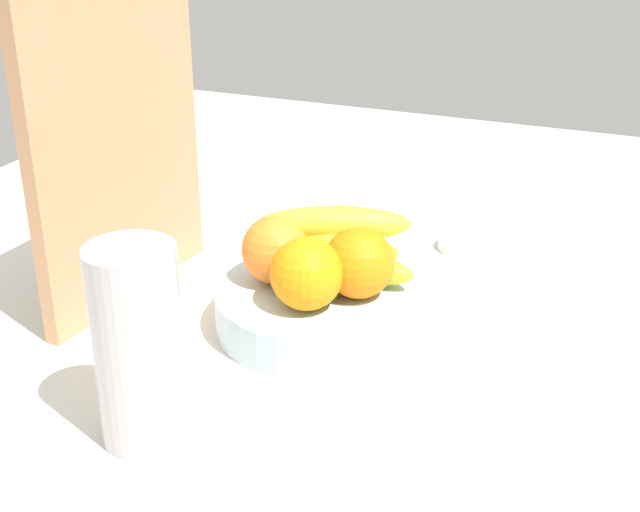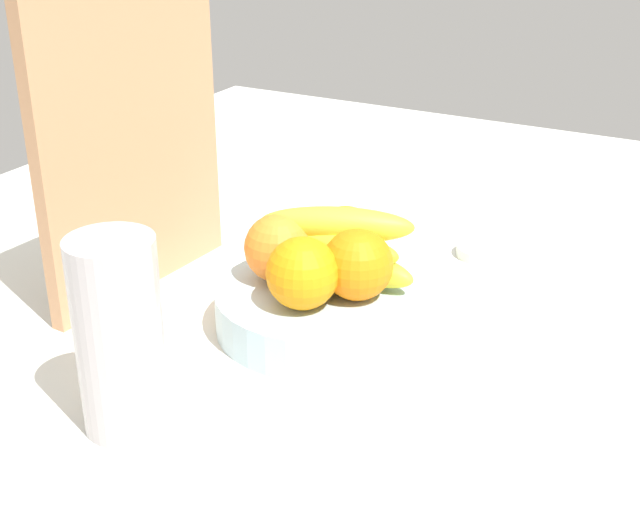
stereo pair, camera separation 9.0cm
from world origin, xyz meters
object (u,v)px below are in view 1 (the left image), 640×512
orange_front_right (359,263)px  cutting_board (120,147)px  orange_back_left (276,250)px  thermos_tumbler (139,346)px  orange_front_left (307,274)px  orange_center (341,239)px  banana_bunch (335,244)px  fruit_bowl (320,308)px  jar_lid (465,244)px

orange_front_right → cutting_board: cutting_board is taller
orange_back_left → thermos_tumbler: 24.52cm
thermos_tumbler → orange_front_left: bearing=-19.4°
orange_center → banana_bunch: size_ratio=0.41×
orange_front_left → cutting_board: bearing=80.6°
orange_center → fruit_bowl: bearing=177.6°
orange_front_right → orange_back_left: 9.49cm
banana_bunch → thermos_tumbler: (-27.62, 7.21, 0.42)cm
banana_bunch → cutting_board: bearing=98.0°
orange_front_right → thermos_tumbler: thermos_tumbler is taller
orange_center → banana_bunch: (-2.34, -0.19, 0.36)cm
banana_bunch → jar_lid: size_ratio=2.63×
orange_back_left → cutting_board: 21.18cm
orange_front_right → thermos_tumbler: size_ratio=0.41×
fruit_bowl → banana_bunch: banana_bunch is taller
thermos_tumbler → jar_lid: bearing=-17.8°
orange_front_right → cutting_board: 29.97cm
fruit_bowl → orange_back_left: orange_back_left is taller
fruit_bowl → orange_center: 8.28cm
fruit_bowl → jar_lid: size_ratio=3.24×
fruit_bowl → orange_front_left: bearing=-176.2°
orange_front_right → banana_bunch: bearing=53.4°
jar_lid → orange_back_left: bearing=151.1°
orange_back_left → banana_bunch: banana_bunch is taller
fruit_bowl → cutting_board: (-0.28, 24.11, 15.66)cm
fruit_bowl → orange_back_left: 8.05cm
orange_front_left → thermos_tumbler: thermos_tumbler is taller
thermos_tumbler → cutting_board: bearing=35.6°
thermos_tumbler → jar_lid: 54.69cm
orange_front_right → banana_bunch: 4.87cm
orange_center → banana_bunch: 2.38cm
orange_front_left → thermos_tumbler: 21.36cm
cutting_board → orange_front_left: bearing=-95.7°
banana_bunch → orange_front_left: bearing=178.9°
fruit_bowl → orange_front_right: orange_front_right is taller
orange_front_right → jar_lid: 28.34cm
orange_front_right → orange_back_left: bearing=91.6°
fruit_bowl → orange_back_left: bearing=89.9°
banana_bunch → orange_front_right: bearing=-126.6°
orange_center → orange_back_left: bearing=135.6°
orange_front_left → orange_center: size_ratio=1.00×
cutting_board → banana_bunch: bearing=-78.3°
banana_bunch → orange_center: bearing=4.6°
cutting_board → jar_lid: (27.25, -33.84, -17.31)cm
jar_lid → cutting_board: bearing=128.8°
orange_center → thermos_tumbler: thermos_tumbler is taller
orange_front_left → orange_front_right: same height
orange_center → orange_front_right: bearing=-142.0°
orange_back_left → fruit_bowl: bearing=-90.1°
jar_lid → orange_front_right: bearing=168.5°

